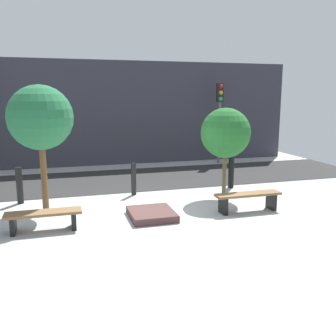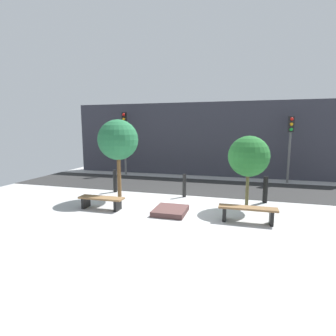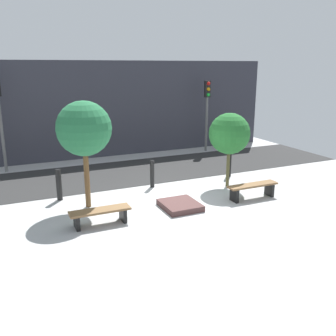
{
  "view_description": "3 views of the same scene",
  "coord_description": "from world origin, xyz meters",
  "px_view_note": "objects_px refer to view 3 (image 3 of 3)",
  "views": [
    {
      "loc": [
        -2.05,
        -8.9,
        2.89
      ],
      "look_at": [
        0.54,
        -0.05,
        1.11
      ],
      "focal_mm": 40.0,
      "sensor_mm": 36.0,
      "label": 1
    },
    {
      "loc": [
        2.2,
        -8.65,
        2.81
      ],
      "look_at": [
        -0.28,
        0.21,
        1.42
      ],
      "focal_mm": 28.0,
      "sensor_mm": 36.0,
      "label": 2
    },
    {
      "loc": [
        -4.63,
        -9.85,
        4.1
      ],
      "look_at": [
        -0.21,
        -0.09,
        1.16
      ],
      "focal_mm": 40.0,
      "sensor_mm": 36.0,
      "label": 3
    }
  ],
  "objects_px": {
    "bollard_left": "(152,174)",
    "bollard_center": "(229,163)",
    "bench_right": "(252,188)",
    "tree_behind_right_bench": "(229,134)",
    "tree_behind_left_bench": "(84,129)",
    "traffic_light_mid_west": "(207,103)",
    "bench_left": "(100,214)",
    "bollard_far_left": "(59,185)",
    "planter_bed": "(180,205)"
  },
  "relations": [
    {
      "from": "bollard_left",
      "to": "bollard_center",
      "type": "bearing_deg",
      "value": 0.0
    },
    {
      "from": "tree_behind_right_bench",
      "to": "bollard_center",
      "type": "height_order",
      "value": "tree_behind_right_bench"
    },
    {
      "from": "planter_bed",
      "to": "bollard_center",
      "type": "relative_size",
      "value": 1.15
    },
    {
      "from": "tree_behind_left_bench",
      "to": "traffic_light_mid_west",
      "type": "distance_m",
      "value": 8.74
    },
    {
      "from": "bollard_left",
      "to": "planter_bed",
      "type": "bearing_deg",
      "value": -90.0
    },
    {
      "from": "bench_left",
      "to": "tree_behind_left_bench",
      "type": "height_order",
      "value": "tree_behind_left_bench"
    },
    {
      "from": "planter_bed",
      "to": "bollard_left",
      "type": "height_order",
      "value": "bollard_left"
    },
    {
      "from": "bench_right",
      "to": "traffic_light_mid_west",
      "type": "xyz_separation_m",
      "value": [
        2.12,
        6.62,
        2.02
      ]
    },
    {
      "from": "bollard_center",
      "to": "tree_behind_left_bench",
      "type": "bearing_deg",
      "value": -170.23
    },
    {
      "from": "planter_bed",
      "to": "bench_left",
      "type": "bearing_deg",
      "value": -175.35
    },
    {
      "from": "bollard_center",
      "to": "traffic_light_mid_west",
      "type": "distance_m",
      "value": 4.83
    },
    {
      "from": "bench_right",
      "to": "traffic_light_mid_west",
      "type": "distance_m",
      "value": 7.24
    },
    {
      "from": "bench_left",
      "to": "bollard_far_left",
      "type": "relative_size",
      "value": 1.61
    },
    {
      "from": "bollard_left",
      "to": "bollard_center",
      "type": "xyz_separation_m",
      "value": [
        3.15,
        0.0,
        0.03
      ]
    },
    {
      "from": "tree_behind_left_bench",
      "to": "bollard_center",
      "type": "relative_size",
      "value": 3.12
    },
    {
      "from": "tree_behind_right_bench",
      "to": "bollard_far_left",
      "type": "xyz_separation_m",
      "value": [
        -5.6,
        0.97,
        -1.36
      ]
    },
    {
      "from": "traffic_light_mid_west",
      "to": "tree_behind_right_bench",
      "type": "bearing_deg",
      "value": -112.28
    },
    {
      "from": "bollard_center",
      "to": "bollard_left",
      "type": "bearing_deg",
      "value": 180.0
    },
    {
      "from": "tree_behind_left_bench",
      "to": "bollard_center",
      "type": "xyz_separation_m",
      "value": [
        5.6,
        0.97,
        -1.85
      ]
    },
    {
      "from": "bench_right",
      "to": "tree_behind_left_bench",
      "type": "height_order",
      "value": "tree_behind_left_bench"
    },
    {
      "from": "traffic_light_mid_west",
      "to": "bench_right",
      "type": "bearing_deg",
      "value": -107.79
    },
    {
      "from": "tree_behind_right_bench",
      "to": "bollard_left",
      "type": "distance_m",
      "value": 2.98
    },
    {
      "from": "traffic_light_mid_west",
      "to": "tree_behind_left_bench",
      "type": "bearing_deg",
      "value": -143.64
    },
    {
      "from": "bollard_far_left",
      "to": "bollard_center",
      "type": "distance_m",
      "value": 6.29
    },
    {
      "from": "bench_left",
      "to": "planter_bed",
      "type": "xyz_separation_m",
      "value": [
        2.46,
        0.2,
        -0.22
      ]
    },
    {
      "from": "bollard_center",
      "to": "tree_behind_right_bench",
      "type": "bearing_deg",
      "value": -125.44
    },
    {
      "from": "tree_behind_right_bench",
      "to": "traffic_light_mid_west",
      "type": "height_order",
      "value": "traffic_light_mid_west"
    },
    {
      "from": "bollard_center",
      "to": "traffic_light_mid_west",
      "type": "bearing_deg",
      "value": 71.19
    },
    {
      "from": "tree_behind_right_bench",
      "to": "bollard_far_left",
      "type": "distance_m",
      "value": 5.85
    },
    {
      "from": "bollard_far_left",
      "to": "bollard_left",
      "type": "bearing_deg",
      "value": 0.0
    },
    {
      "from": "bench_left",
      "to": "bollard_center",
      "type": "distance_m",
      "value": 6.1
    },
    {
      "from": "tree_behind_left_bench",
      "to": "bollard_far_left",
      "type": "relative_size",
      "value": 3.16
    },
    {
      "from": "tree_behind_right_bench",
      "to": "tree_behind_left_bench",
      "type": "bearing_deg",
      "value": -180.0
    },
    {
      "from": "bench_right",
      "to": "tree_behind_right_bench",
      "type": "relative_size",
      "value": 0.67
    },
    {
      "from": "bench_left",
      "to": "tree_behind_right_bench",
      "type": "xyz_separation_m",
      "value": [
        4.92,
        1.43,
        1.55
      ]
    },
    {
      "from": "bench_left",
      "to": "traffic_light_mid_west",
      "type": "relative_size",
      "value": 0.47
    },
    {
      "from": "bollard_far_left",
      "to": "traffic_light_mid_west",
      "type": "distance_m",
      "value": 9.0
    },
    {
      "from": "bench_left",
      "to": "bollard_left",
      "type": "height_order",
      "value": "bollard_left"
    },
    {
      "from": "tree_behind_left_bench",
      "to": "traffic_light_mid_west",
      "type": "relative_size",
      "value": 0.93
    },
    {
      "from": "bench_left",
      "to": "tree_behind_left_bench",
      "type": "xyz_separation_m",
      "value": [
        -0.0,
        1.43,
        2.05
      ]
    },
    {
      "from": "bench_left",
      "to": "bollard_far_left",
      "type": "xyz_separation_m",
      "value": [
        -0.69,
        2.4,
        0.19
      ]
    },
    {
      "from": "planter_bed",
      "to": "bollard_far_left",
      "type": "distance_m",
      "value": 3.86
    },
    {
      "from": "bench_left",
      "to": "traffic_light_mid_west",
      "type": "bearing_deg",
      "value": 43.38
    },
    {
      "from": "bollard_left",
      "to": "traffic_light_mid_west",
      "type": "xyz_separation_m",
      "value": [
        4.58,
        4.22,
        1.88
      ]
    },
    {
      "from": "bench_right",
      "to": "tree_behind_right_bench",
      "type": "bearing_deg",
      "value": 89.84
    },
    {
      "from": "bollard_left",
      "to": "bollard_center",
      "type": "relative_size",
      "value": 0.95
    },
    {
      "from": "planter_bed",
      "to": "bollard_left",
      "type": "relative_size",
      "value": 1.22
    },
    {
      "from": "planter_bed",
      "to": "bollard_left",
      "type": "bearing_deg",
      "value": 90.0
    },
    {
      "from": "bollard_far_left",
      "to": "traffic_light_mid_west",
      "type": "height_order",
      "value": "traffic_light_mid_west"
    },
    {
      "from": "bench_left",
      "to": "traffic_light_mid_west",
      "type": "xyz_separation_m",
      "value": [
        7.04,
        6.62,
        2.06
      ]
    }
  ]
}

